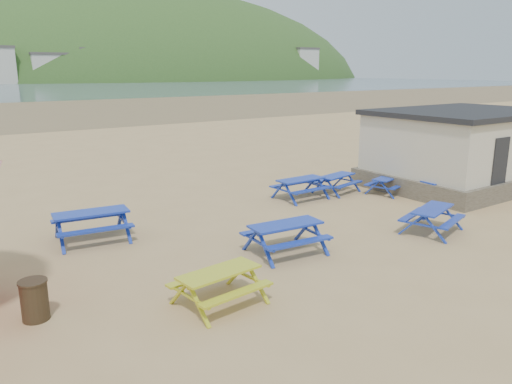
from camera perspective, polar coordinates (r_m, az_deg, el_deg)
ground at (r=14.64m, az=2.17°, el=-5.16°), size 400.00×400.00×0.00m
picnic_table_blue_a at (r=14.95m, az=-18.23°, el=-3.73°), size 2.23×1.88×0.86m
picnic_table_blue_b at (r=18.85m, az=5.12°, el=0.38°), size 1.89×1.54×0.78m
picnic_table_blue_c at (r=20.30m, az=14.77°, el=0.75°), size 1.83×1.63×0.65m
picnic_table_blue_d at (r=13.30m, az=3.40°, el=-5.29°), size 2.09×1.74×0.82m
picnic_table_blue_e at (r=15.85m, az=19.46°, el=-3.05°), size 2.14×1.91×0.75m
picnic_table_blue_f at (r=19.98m, az=20.63°, el=0.25°), size 1.92×1.62×0.74m
picnic_table_yellow at (r=10.56m, az=-4.21°, el=-10.83°), size 1.90×1.60×0.74m
litter_bin at (r=10.80m, az=-23.99°, el=-11.20°), size 0.56×0.56×0.82m
amenity_block at (r=22.58m, az=22.50°, el=4.67°), size 7.40×5.40×3.15m
headland_town at (r=260.46m, az=-12.69°, el=10.32°), size 264.00×144.00×108.00m
picnic_table_blue_g at (r=20.02m, az=9.18°, el=0.95°), size 1.93×1.68×0.71m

